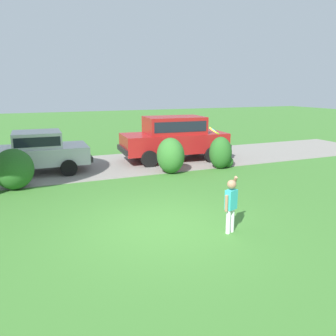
{
  "coord_description": "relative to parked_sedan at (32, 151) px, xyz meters",
  "views": [
    {
      "loc": [
        -2.77,
        -6.96,
        3.15
      ],
      "look_at": [
        0.64,
        1.09,
        1.1
      ],
      "focal_mm": 36.96,
      "sensor_mm": 36.0,
      "label": 1
    }
  ],
  "objects": [
    {
      "name": "shrub_centre",
      "position": [
        6.91,
        -2.03,
        -0.26
      ],
      "size": [
        1.07,
        0.86,
        1.26
      ],
      "color": "#286023",
      "rests_on": "ground"
    },
    {
      "name": "frisbee",
      "position": [
        3.82,
        -6.67,
        1.32
      ],
      "size": [
        0.29,
        0.28,
        0.23
      ],
      "color": "yellow"
    },
    {
      "name": "child_thrower",
      "position": [
        3.8,
        -7.5,
        -0.13
      ],
      "size": [
        0.39,
        0.37,
        1.29
      ],
      "color": "white",
      "rests_on": "ground"
    },
    {
      "name": "ground_plane",
      "position": [
        2.51,
        -6.6,
        -0.85
      ],
      "size": [
        80.0,
        80.0,
        0.0
      ],
      "primitive_type": "plane",
      "color": "#3D752D"
    },
    {
      "name": "parked_suv",
      "position": [
        5.81,
        0.07,
        0.23
      ],
      "size": [
        4.81,
        2.34,
        1.92
      ],
      "color": "maroon",
      "rests_on": "ground"
    },
    {
      "name": "shrub_near_tree",
      "position": [
        -0.61,
        -1.98,
        -0.2
      ],
      "size": [
        1.23,
        1.16,
        1.29
      ],
      "color": "#286023",
      "rests_on": "ground"
    },
    {
      "name": "shrub_centre_left",
      "position": [
        4.76,
        -1.97,
        -0.18
      ],
      "size": [
        1.01,
        1.17,
        1.33
      ],
      "color": "#33702B",
      "rests_on": "ground"
    },
    {
      "name": "parked_sedan",
      "position": [
        0.0,
        0.0,
        0.0
      ],
      "size": [
        4.45,
        2.19,
        1.56
      ],
      "color": "silver",
      "rests_on": "ground"
    },
    {
      "name": "driveway_strip",
      "position": [
        2.51,
        0.19,
        -0.84
      ],
      "size": [
        28.0,
        4.4,
        0.02
      ],
      "primitive_type": "cube",
      "color": "gray",
      "rests_on": "ground"
    }
  ]
}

